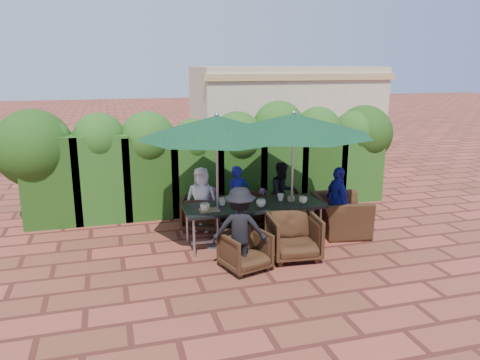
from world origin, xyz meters
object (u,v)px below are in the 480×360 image
object	(u,v)px
umbrella_left	(217,127)
dining_table	(254,208)
chair_far_right	(282,205)
chair_far_left	(200,211)
umbrella_right	(294,124)
chair_end_right	(340,209)
chair_near_left	(245,249)
chair_near_right	(294,234)
chair_far_mid	(245,209)

from	to	relation	value
umbrella_left	dining_table	bearing A→B (deg)	-2.70
umbrella_left	chair_far_right	xyz separation A→B (m)	(1.61, 0.93, -1.83)
dining_table	chair_far_left	distance (m)	1.35
umbrella_left	chair_far_right	size ratio (longest dim) A/B	3.64
umbrella_left	umbrella_right	size ratio (longest dim) A/B	0.95
chair_far_left	chair_end_right	xyz separation A→B (m)	(2.62, -0.99, 0.12)
dining_table	umbrella_right	world-z (taller)	umbrella_right
chair_far_left	chair_near_left	xyz separation A→B (m)	(0.32, -2.11, -0.02)
chair_near_right	chair_end_right	xyz separation A→B (m)	(1.36, 0.90, 0.07)
chair_far_mid	chair_near_left	xyz separation A→B (m)	(-0.57, -1.94, -0.03)
umbrella_left	chair_far_right	bearing A→B (deg)	29.86
chair_far_left	chair_near_right	xyz separation A→B (m)	(1.26, -1.89, 0.05)
chair_near_left	chair_near_right	distance (m)	0.96
chair_near_right	dining_table	bearing A→B (deg)	123.08
umbrella_left	umbrella_right	bearing A→B (deg)	-1.70
dining_table	chair_far_left	world-z (taller)	same
umbrella_left	chair_near_right	bearing A→B (deg)	-37.80
chair_far_left	chair_far_right	size ratio (longest dim) A/B	0.99
umbrella_left	umbrella_right	world-z (taller)	same
chair_far_left	chair_near_right	distance (m)	2.27
dining_table	chair_end_right	bearing A→B (deg)	1.72
dining_table	chair_end_right	world-z (taller)	chair_end_right
chair_far_mid	dining_table	bearing A→B (deg)	63.29
umbrella_left	chair_end_right	size ratio (longest dim) A/B	2.44
chair_end_right	umbrella_left	bearing A→B (deg)	100.11
umbrella_right	chair_near_right	distance (m)	2.00
chair_far_mid	chair_far_right	distance (m)	0.85
chair_far_mid	chair_near_left	world-z (taller)	chair_far_mid
umbrella_right	chair_near_left	distance (m)	2.46
umbrella_right	chair_near_right	size ratio (longest dim) A/B	3.40
umbrella_right	chair_near_left	world-z (taller)	umbrella_right
umbrella_left	chair_far_mid	xyz separation A→B (m)	(0.77, 0.84, -1.83)
umbrella_left	chair_near_left	world-z (taller)	umbrella_left
chair_far_left	chair_near_right	bearing A→B (deg)	141.29
umbrella_right	chair_near_left	bearing A→B (deg)	-139.17
chair_far_mid	chair_far_right	bearing A→B (deg)	165.04
umbrella_right	chair_near_left	size ratio (longest dim) A/B	4.10
dining_table	chair_near_left	xyz separation A→B (m)	(-0.48, -1.07, -0.32)
chair_near_left	umbrella_left	bearing A→B (deg)	83.46
chair_far_mid	chair_end_right	size ratio (longest dim) A/B	0.68
umbrella_left	chair_far_mid	distance (m)	2.16
chair_far_left	chair_end_right	size ratio (longest dim) A/B	0.66
umbrella_right	chair_far_right	bearing A→B (deg)	78.80
dining_table	chair_far_left	xyz separation A→B (m)	(-0.80, 1.04, -0.30)
chair_far_right	chair_near_left	world-z (taller)	chair_far_right
umbrella_left	chair_far_mid	bearing A→B (deg)	47.53
umbrella_left	chair_end_right	world-z (taller)	umbrella_left
chair_near_right	chair_far_mid	bearing A→B (deg)	106.75
dining_table	chair_near_right	size ratio (longest dim) A/B	3.03
umbrella_right	chair_near_right	xyz separation A→B (m)	(-0.29, -0.84, -1.79)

